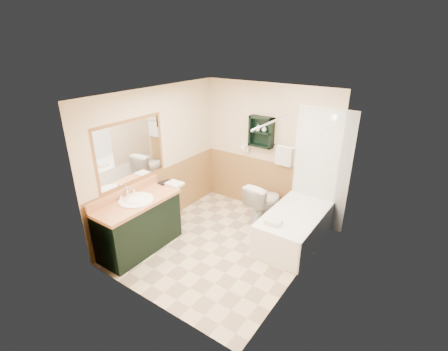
# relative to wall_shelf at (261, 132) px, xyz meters

# --- Properties ---
(floor) EXTENTS (3.00, 3.00, 0.00)m
(floor) POSITION_rel_wall_shelf_xyz_m (0.10, -1.41, -1.55)
(floor) COLOR beige
(floor) RESTS_ON ground
(back_wall) EXTENTS (2.60, 0.04, 2.40)m
(back_wall) POSITION_rel_wall_shelf_xyz_m (0.10, 0.11, -0.35)
(back_wall) COLOR beige
(back_wall) RESTS_ON ground
(left_wall) EXTENTS (0.04, 3.00, 2.40)m
(left_wall) POSITION_rel_wall_shelf_xyz_m (-1.22, -1.41, -0.35)
(left_wall) COLOR beige
(left_wall) RESTS_ON ground
(right_wall) EXTENTS (0.04, 3.00, 2.40)m
(right_wall) POSITION_rel_wall_shelf_xyz_m (1.42, -1.41, -0.35)
(right_wall) COLOR beige
(right_wall) RESTS_ON ground
(ceiling) EXTENTS (2.60, 3.00, 0.04)m
(ceiling) POSITION_rel_wall_shelf_xyz_m (0.10, -1.41, 0.87)
(ceiling) COLOR white
(ceiling) RESTS_ON back_wall
(wainscot_left) EXTENTS (2.98, 2.98, 1.00)m
(wainscot_left) POSITION_rel_wall_shelf_xyz_m (-1.19, -1.41, -1.05)
(wainscot_left) COLOR #A67843
(wainscot_left) RESTS_ON left_wall
(wainscot_back) EXTENTS (2.58, 2.58, 1.00)m
(wainscot_back) POSITION_rel_wall_shelf_xyz_m (0.10, 0.08, -1.05)
(wainscot_back) COLOR #A67843
(wainscot_back) RESTS_ON back_wall
(mirror_frame) EXTENTS (1.30, 1.30, 1.00)m
(mirror_frame) POSITION_rel_wall_shelf_xyz_m (-1.17, -1.96, -0.05)
(mirror_frame) COLOR brown
(mirror_frame) RESTS_ON left_wall
(mirror_glass) EXTENTS (1.20, 1.20, 0.90)m
(mirror_glass) POSITION_rel_wall_shelf_xyz_m (-1.17, -1.96, -0.05)
(mirror_glass) COLOR white
(mirror_glass) RESTS_ON left_wall
(tile_right) EXTENTS (1.50, 1.50, 2.10)m
(tile_right) POSITION_rel_wall_shelf_xyz_m (1.38, -0.66, -0.50)
(tile_right) COLOR white
(tile_right) RESTS_ON right_wall
(tile_back) EXTENTS (0.95, 0.95, 2.10)m
(tile_back) POSITION_rel_wall_shelf_xyz_m (1.13, 0.07, -0.50)
(tile_back) COLOR white
(tile_back) RESTS_ON back_wall
(tile_accent) EXTENTS (1.50, 1.50, 0.10)m
(tile_accent) POSITION_rel_wall_shelf_xyz_m (1.37, -0.66, 0.35)
(tile_accent) COLOR #13432A
(tile_accent) RESTS_ON right_wall
(wall_shelf) EXTENTS (0.45, 0.15, 0.55)m
(wall_shelf) POSITION_rel_wall_shelf_xyz_m (0.00, 0.00, 0.00)
(wall_shelf) COLOR black
(wall_shelf) RESTS_ON back_wall
(hair_dryer) EXTENTS (0.10, 0.24, 0.18)m
(hair_dryer) POSITION_rel_wall_shelf_xyz_m (-0.30, 0.02, -0.35)
(hair_dryer) COLOR white
(hair_dryer) RESTS_ON back_wall
(towel_bar) EXTENTS (0.40, 0.06, 0.40)m
(towel_bar) POSITION_rel_wall_shelf_xyz_m (0.45, 0.04, -0.20)
(towel_bar) COLOR white
(towel_bar) RESTS_ON back_wall
(curtain_rod) EXTENTS (0.03, 1.60, 0.03)m
(curtain_rod) POSITION_rel_wall_shelf_xyz_m (0.63, -0.66, 0.45)
(curtain_rod) COLOR silver
(curtain_rod) RESTS_ON back_wall
(shower_curtain) EXTENTS (1.05, 1.05, 1.70)m
(shower_curtain) POSITION_rel_wall_shelf_xyz_m (0.63, -0.48, -0.40)
(shower_curtain) COLOR beige
(shower_curtain) RESTS_ON curtain_rod
(vanity) EXTENTS (0.59, 1.34, 0.85)m
(vanity) POSITION_rel_wall_shelf_xyz_m (-0.89, -2.19, -1.12)
(vanity) COLOR black
(vanity) RESTS_ON ground
(bathtub) EXTENTS (0.80, 1.50, 0.53)m
(bathtub) POSITION_rel_wall_shelf_xyz_m (1.03, -0.63, -1.28)
(bathtub) COLOR white
(bathtub) RESTS_ON ground
(toilet) EXTENTS (0.53, 0.82, 0.75)m
(toilet) POSITION_rel_wall_shelf_xyz_m (0.31, -0.34, -1.17)
(toilet) COLOR white
(toilet) RESTS_ON ground
(counter_towel) EXTENTS (0.27, 0.21, 0.04)m
(counter_towel) POSITION_rel_wall_shelf_xyz_m (-0.79, -1.45, -0.68)
(counter_towel) COLOR white
(counter_towel) RESTS_ON vanity
(vanity_book) EXTENTS (0.16, 0.06, 0.22)m
(vanity_book) POSITION_rel_wall_shelf_xyz_m (-1.06, -1.46, -0.59)
(vanity_book) COLOR black
(vanity_book) RESTS_ON vanity
(tub_towel) EXTENTS (0.22, 0.19, 0.07)m
(tub_towel) POSITION_rel_wall_shelf_xyz_m (0.88, -1.13, -0.98)
(tub_towel) COLOR white
(tub_towel) RESTS_ON bathtub
(soap_bottle_a) EXTENTS (0.08, 0.13, 0.06)m
(soap_bottle_a) POSITION_rel_wall_shelf_xyz_m (-0.06, -0.01, 0.04)
(soap_bottle_a) COLOR white
(soap_bottle_a) RESTS_ON wall_shelf
(soap_bottle_b) EXTENTS (0.11, 0.13, 0.09)m
(soap_bottle_b) POSITION_rel_wall_shelf_xyz_m (0.06, -0.01, 0.06)
(soap_bottle_b) COLOR white
(soap_bottle_b) RESTS_ON wall_shelf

